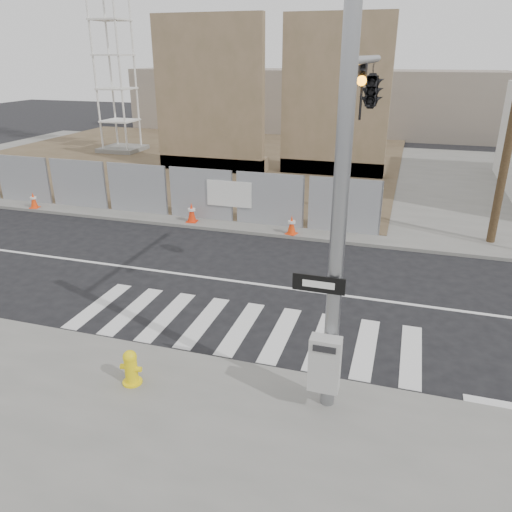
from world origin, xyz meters
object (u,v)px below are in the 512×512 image
(fire_hydrant, at_px, (131,367))
(traffic_cone_b, at_px, (34,200))
(signal_pole, at_px, (362,130))
(crane_tower, at_px, (108,3))
(traffic_cone_d, at_px, (292,225))
(traffic_cone_c, at_px, (192,213))

(fire_hydrant, distance_m, traffic_cone_b, 14.03)
(signal_pole, bearing_deg, traffic_cone_b, 155.99)
(signal_pole, bearing_deg, crane_tower, 132.57)
(traffic_cone_b, xyz_separation_m, traffic_cone_d, (11.23, 0.00, 0.01))
(signal_pole, relative_size, crane_tower, 0.39)
(traffic_cone_b, bearing_deg, traffic_cone_c, 1.85)
(signal_pole, distance_m, traffic_cone_d, 8.12)
(crane_tower, relative_size, traffic_cone_b, 26.87)
(crane_tower, bearing_deg, traffic_cone_d, -41.08)
(traffic_cone_d, bearing_deg, signal_pole, -65.66)
(fire_hydrant, relative_size, traffic_cone_b, 1.10)
(traffic_cone_c, height_order, traffic_cone_d, traffic_cone_c)
(signal_pole, xyz_separation_m, traffic_cone_d, (-2.83, 6.27, -4.32))
(signal_pole, distance_m, traffic_cone_c, 10.39)
(crane_tower, relative_size, fire_hydrant, 24.46)
(fire_hydrant, bearing_deg, traffic_cone_d, 76.45)
(crane_tower, xyz_separation_m, traffic_cone_c, (10.62, -12.55, -8.53))
(fire_hydrant, bearing_deg, traffic_cone_b, 129.24)
(signal_pole, bearing_deg, traffic_cone_d, 114.34)
(traffic_cone_b, distance_m, traffic_cone_c, 7.19)
(signal_pole, xyz_separation_m, crane_tower, (-17.49, 19.05, 4.24))
(signal_pole, height_order, traffic_cone_c, signal_pole)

